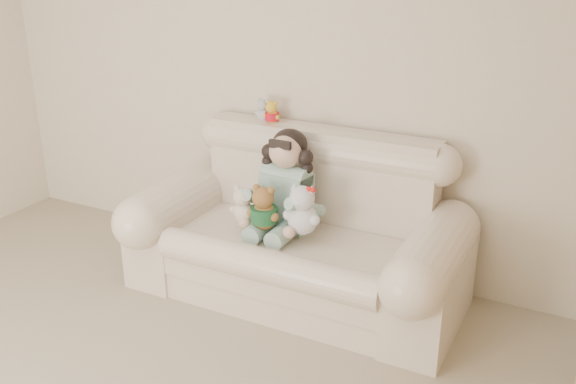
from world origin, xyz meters
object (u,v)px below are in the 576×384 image
at_px(white_cat, 303,205).
at_px(brown_teddy, 264,203).
at_px(cream_teddy, 244,202).
at_px(seated_child, 286,180).
at_px(sofa, 295,222).

bearing_deg(white_cat, brown_teddy, -178.49).
xyz_separation_m(brown_teddy, cream_teddy, (-0.15, 0.01, -0.02)).
bearing_deg(brown_teddy, cream_teddy, 170.41).
relative_size(seated_child, cream_teddy, 2.30).
bearing_deg(cream_teddy, seated_child, 64.39).
xyz_separation_m(sofa, brown_teddy, (-0.14, -0.15, 0.15)).
relative_size(sofa, seated_child, 3.17).
xyz_separation_m(sofa, white_cat, (0.10, -0.10, 0.17)).
height_order(sofa, seated_child, seated_child).
bearing_deg(cream_teddy, white_cat, 20.46).
height_order(sofa, cream_teddy, sofa).
bearing_deg(sofa, cream_teddy, -155.31).
bearing_deg(white_cat, cream_teddy, 175.17).
height_order(brown_teddy, cream_teddy, brown_teddy).
xyz_separation_m(brown_teddy, white_cat, (0.24, 0.05, 0.02)).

